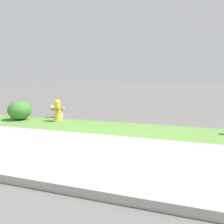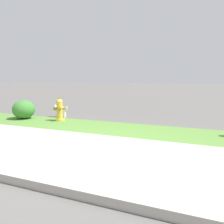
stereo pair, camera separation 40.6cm
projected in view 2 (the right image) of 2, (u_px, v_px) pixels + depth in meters
ground_plane at (87, 153)px, 4.05m from camera, size 120.00×120.00×0.00m
sidewalk_pavement at (87, 153)px, 4.05m from camera, size 18.00×2.58×0.01m
grass_verge at (124, 129)px, 5.99m from camera, size 18.00×1.63×0.01m
street_curb at (37, 183)px, 2.78m from camera, size 18.00×0.16×0.12m
fire_hydrant_by_grass_verge at (60, 110)px, 7.15m from camera, size 0.37×0.36×0.77m
small_white_dog at (60, 110)px, 7.82m from camera, size 0.52×0.30×0.47m
shrub_bush_mid_verge at (24, 109)px, 7.52m from camera, size 0.75×0.75×0.64m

